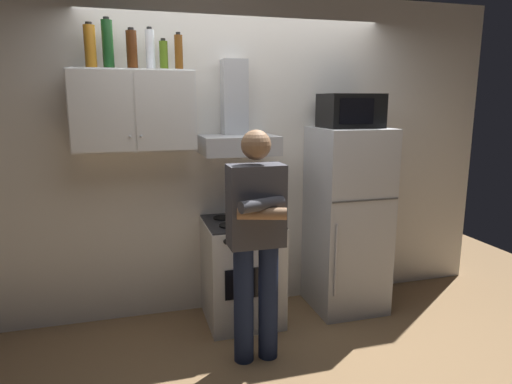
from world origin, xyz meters
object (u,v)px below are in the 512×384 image
(stove_oven, at_px, (242,271))
(bottle_beer_brown, at_px, (179,52))
(range_hood, at_px, (237,129))
(refrigerator, at_px, (347,220))
(upper_cabinet, at_px, (134,111))
(bottle_olive_oil, at_px, (164,55))
(bottle_wine_green, at_px, (108,44))
(person_standing, at_px, (256,239))
(cooking_pot, at_px, (261,215))
(bottle_liquor_amber, at_px, (90,47))
(microwave, at_px, (351,111))
(bottle_vodka_clear, at_px, (150,50))
(bottle_rum_dark, at_px, (132,50))

(stove_oven, xyz_separation_m, bottle_beer_brown, (-0.45, 0.14, 1.75))
(range_hood, bearing_deg, refrigerator, -7.55)
(upper_cabinet, relative_size, range_hood, 1.20)
(range_hood, distance_m, bottle_beer_brown, 0.74)
(bottle_olive_oil, xyz_separation_m, bottle_beer_brown, (0.11, -0.01, 0.02))
(stove_oven, relative_size, bottle_wine_green, 2.43)
(person_standing, height_order, cooking_pot, person_standing)
(range_hood, height_order, bottle_olive_oil, bottle_olive_oil)
(refrigerator, distance_m, bottle_wine_green, 2.38)
(bottle_liquor_amber, height_order, bottle_olive_oil, bottle_liquor_amber)
(microwave, relative_size, bottle_liquor_amber, 1.50)
(cooking_pot, relative_size, bottle_olive_oil, 1.28)
(refrigerator, height_order, bottle_wine_green, bottle_wine_green)
(upper_cabinet, bearing_deg, person_standing, -44.26)
(refrigerator, height_order, bottle_beer_brown, bottle_beer_brown)
(stove_oven, bearing_deg, bottle_wine_green, 173.00)
(range_hood, relative_size, bottle_beer_brown, 2.69)
(range_hood, relative_size, bottle_vodka_clear, 2.42)
(cooking_pot, bearing_deg, bottle_vodka_clear, 160.25)
(person_standing, relative_size, cooking_pot, 5.52)
(microwave, relative_size, bottle_beer_brown, 1.72)
(bottle_wine_green, xyz_separation_m, bottle_vodka_clear, (0.30, 0.05, -0.02))
(stove_oven, distance_m, microwave, 1.62)
(microwave, xyz_separation_m, bottle_liquor_amber, (-2.03, 0.10, 0.46))
(stove_oven, bearing_deg, refrigerator, 0.04)
(stove_oven, bearing_deg, microwave, 1.15)
(bottle_liquor_amber, bearing_deg, range_hood, 0.15)
(microwave, distance_m, person_standing, 1.45)
(bottle_beer_brown, distance_m, bottle_vodka_clear, 0.21)
(upper_cabinet, distance_m, bottle_wine_green, 0.50)
(stove_oven, distance_m, bottle_rum_dark, 1.93)
(refrigerator, xyz_separation_m, bottle_rum_dark, (-1.74, 0.10, 1.39))
(stove_oven, relative_size, refrigerator, 0.55)
(bottle_liquor_amber, distance_m, bottle_olive_oil, 0.52)
(cooking_pot, height_order, bottle_beer_brown, bottle_beer_brown)
(bottle_liquor_amber, relative_size, bottle_vodka_clear, 1.03)
(range_hood, height_order, bottle_rum_dark, bottle_rum_dark)
(cooking_pot, xyz_separation_m, bottle_liquor_amber, (-1.21, 0.24, 1.27))
(upper_cabinet, relative_size, person_standing, 0.55)
(stove_oven, xyz_separation_m, bottle_vodka_clear, (-0.66, 0.16, 1.77))
(cooking_pot, bearing_deg, bottle_liquor_amber, 168.64)
(bottle_vodka_clear, bearing_deg, range_hood, -3.22)
(bottle_olive_oil, xyz_separation_m, bottle_wine_green, (-0.40, -0.04, 0.06))
(upper_cabinet, distance_m, microwave, 1.75)
(microwave, xyz_separation_m, bottle_vodka_clear, (-1.61, 0.14, 0.46))
(bottle_beer_brown, bearing_deg, bottle_vodka_clear, 174.93)
(microwave, height_order, bottle_olive_oil, bottle_olive_oil)
(upper_cabinet, xyz_separation_m, bottle_wine_green, (-0.16, -0.01, 0.47))
(bottle_liquor_amber, bearing_deg, bottle_rum_dark, -5.09)
(bottle_liquor_amber, bearing_deg, cooking_pot, -11.36)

